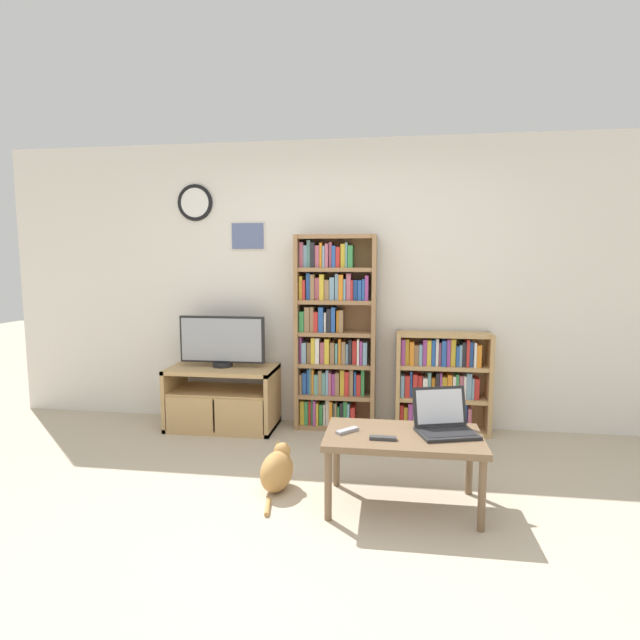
# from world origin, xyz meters

# --- Properties ---
(ground_plane) EXTENTS (18.00, 18.00, 0.00)m
(ground_plane) POSITION_xyz_m (0.00, 0.00, 0.00)
(ground_plane) COLOR #BCAD93
(wall_back) EXTENTS (6.46, 0.09, 2.60)m
(wall_back) POSITION_xyz_m (-0.01, 2.05, 1.31)
(wall_back) COLOR silver
(wall_back) RESTS_ON ground_plane
(tv_stand) EXTENTS (0.97, 0.52, 0.56)m
(tv_stand) POSITION_xyz_m (-1.04, 1.73, 0.29)
(tv_stand) COLOR tan
(tv_stand) RESTS_ON ground_plane
(television) EXTENTS (0.78, 0.18, 0.46)m
(television) POSITION_xyz_m (-1.05, 1.76, 0.80)
(television) COLOR black
(television) RESTS_ON tv_stand
(bookshelf_tall) EXTENTS (0.72, 0.26, 1.75)m
(bookshelf_tall) POSITION_xyz_m (-0.05, 1.89, 0.86)
(bookshelf_tall) COLOR #9E754C
(bookshelf_tall) RESTS_ON ground_plane
(bookshelf_short) EXTENTS (0.82, 0.24, 0.90)m
(bookshelf_short) POSITION_xyz_m (0.90, 1.90, 0.45)
(bookshelf_short) COLOR tan
(bookshelf_short) RESTS_ON ground_plane
(coffee_table) EXTENTS (0.96, 0.54, 0.46)m
(coffee_table) POSITION_xyz_m (0.55, 0.46, 0.41)
(coffee_table) COLOR brown
(coffee_table) RESTS_ON ground_plane
(laptop) EXTENTS (0.41, 0.38, 0.26)m
(laptop) POSITION_xyz_m (0.80, 0.54, 0.53)
(laptop) COLOR #232326
(laptop) RESTS_ON coffee_table
(remote_near_laptop) EXTENTS (0.16, 0.04, 0.02)m
(remote_near_laptop) POSITION_xyz_m (0.43, 0.35, 0.47)
(remote_near_laptop) COLOR #38383A
(remote_near_laptop) RESTS_ON coffee_table
(remote_far_from_laptop) EXTENTS (0.14, 0.15, 0.02)m
(remote_far_from_laptop) POSITION_xyz_m (0.21, 0.45, 0.47)
(remote_far_from_laptop) COLOR #99999E
(remote_far_from_laptop) RESTS_ON coffee_table
(cat) EXTENTS (0.26, 0.53, 0.31)m
(cat) POSITION_xyz_m (-0.27, 0.57, 0.14)
(cat) COLOR #B78447
(cat) RESTS_ON ground_plane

